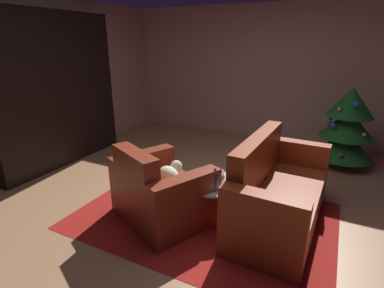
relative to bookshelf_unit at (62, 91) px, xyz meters
name	(u,v)px	position (x,y,z in m)	size (l,w,h in m)	color
ground_plane	(207,206)	(2.63, -0.38, -1.12)	(7.12, 7.12, 0.00)	#A87750
wall_back	(272,74)	(2.63, 2.62, 0.14)	(5.86, 0.06, 2.51)	tan
wall_left	(26,84)	(-0.27, -0.38, 0.14)	(0.06, 6.05, 2.51)	tan
area_rug	(204,216)	(2.69, -0.58, -1.11)	(2.72, 1.90, 0.01)	maroon
bookshelf_unit	(62,91)	(0.00, 0.00, 0.00)	(0.38, 2.14, 2.27)	black
armchair_red	(160,193)	(2.27, -0.81, -0.81)	(1.24, 1.13, 0.84)	maroon
couch_red	(277,195)	(3.41, -0.32, -0.80)	(0.80, 1.68, 0.93)	maroon
coffee_table	(213,186)	(2.78, -0.55, -0.74)	(0.62, 0.62, 0.42)	black
book_stack_on_table	(214,176)	(2.77, -0.51, -0.64)	(0.20, 0.19, 0.11)	gold
bottle_on_table	(215,182)	(2.86, -0.70, -0.60)	(0.06, 0.06, 0.24)	navy
decorated_tree	(347,127)	(4.01, 1.69, -0.49)	(0.84, 0.84, 1.22)	brown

